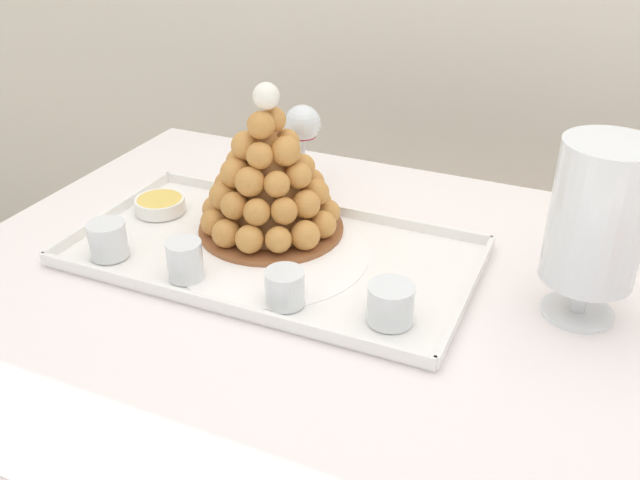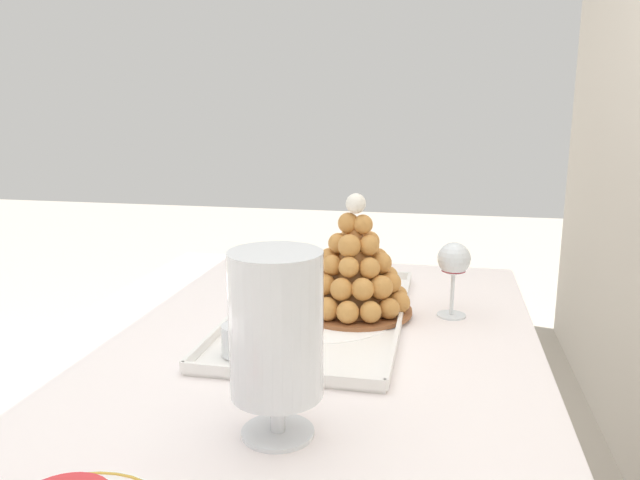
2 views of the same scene
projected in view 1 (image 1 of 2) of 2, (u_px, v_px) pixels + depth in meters
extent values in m
cylinder|color=brown|center=(198.00, 301.00, 1.71)|extent=(0.04, 0.04, 0.76)
cube|color=brown|center=(376.00, 305.00, 1.01)|extent=(1.29, 0.87, 0.02)
cube|color=white|center=(376.00, 298.00, 1.01)|extent=(1.35, 0.93, 0.00)
cube|color=white|center=(451.00, 229.00, 1.43)|extent=(1.35, 0.01, 0.23)
cube|color=white|center=(35.00, 268.00, 1.30)|extent=(0.01, 0.93, 0.23)
cube|color=white|center=(272.00, 256.00, 1.10)|extent=(0.62, 0.33, 0.01)
cube|color=white|center=(216.00, 305.00, 0.96)|extent=(0.62, 0.01, 0.02)
cube|color=white|center=(316.00, 206.00, 1.23)|extent=(0.62, 0.01, 0.02)
cube|color=white|center=(112.00, 213.00, 1.20)|extent=(0.01, 0.33, 0.02)
cube|color=white|center=(468.00, 294.00, 0.98)|extent=(0.01, 0.33, 0.02)
cylinder|color=white|center=(272.00, 254.00, 1.10)|extent=(0.31, 0.31, 0.00)
cylinder|color=brown|center=(271.00, 228.00, 1.16)|extent=(0.24, 0.24, 0.01)
cone|color=#A96B33|center=(269.00, 172.00, 1.11)|extent=(0.16, 0.16, 0.20)
sphere|color=#C98841|center=(323.00, 225.00, 1.12)|extent=(0.05, 0.05, 0.05)
sphere|color=#C98942|center=(327.00, 212.00, 1.15)|extent=(0.04, 0.04, 0.04)
sphere|color=#C5843E|center=(319.00, 201.00, 1.19)|extent=(0.04, 0.04, 0.04)
sphere|color=#C6853F|center=(301.00, 193.00, 1.22)|extent=(0.05, 0.05, 0.05)
sphere|color=#C88841|center=(277.00, 189.00, 1.23)|extent=(0.04, 0.04, 0.04)
sphere|color=#C5843E|center=(252.00, 191.00, 1.22)|extent=(0.04, 0.04, 0.04)
sphere|color=#C88740|center=(230.00, 197.00, 1.20)|extent=(0.04, 0.04, 0.04)
sphere|color=#C88740|center=(216.00, 209.00, 1.16)|extent=(0.05, 0.05, 0.05)
sphere|color=#C4833E|center=(215.00, 222.00, 1.12)|extent=(0.05, 0.05, 0.05)
sphere|color=#C78640|center=(226.00, 233.00, 1.09)|extent=(0.05, 0.05, 0.05)
sphere|color=#C88841|center=(249.00, 239.00, 1.07)|extent=(0.04, 0.04, 0.04)
sphere|color=#C88841|center=(278.00, 240.00, 1.07)|extent=(0.04, 0.04, 0.04)
sphere|color=#C88841|center=(305.00, 235.00, 1.08)|extent=(0.05, 0.05, 0.05)
sphere|color=#C88841|center=(315.00, 193.00, 1.12)|extent=(0.05, 0.05, 0.05)
sphere|color=#C78640|center=(310.00, 183.00, 1.16)|extent=(0.05, 0.05, 0.05)
sphere|color=#C4833D|center=(293.00, 176.00, 1.19)|extent=(0.05, 0.05, 0.05)
sphere|color=#CA8942|center=(269.00, 173.00, 1.19)|extent=(0.04, 0.04, 0.04)
sphere|color=#C5843E|center=(246.00, 177.00, 1.18)|extent=(0.04, 0.04, 0.04)
sphere|color=#C5833E|center=(229.00, 185.00, 1.15)|extent=(0.05, 0.05, 0.05)
sphere|color=#C88841|center=(224.00, 196.00, 1.11)|extent=(0.05, 0.05, 0.05)
sphere|color=#C4833E|center=(234.00, 206.00, 1.08)|extent=(0.04, 0.04, 0.04)
sphere|color=#C5843E|center=(257.00, 212.00, 1.07)|extent=(0.04, 0.04, 0.04)
sphere|color=#C3823D|center=(284.00, 211.00, 1.07)|extent=(0.04, 0.04, 0.04)
sphere|color=#C7863F|center=(306.00, 204.00, 1.09)|extent=(0.05, 0.05, 0.05)
sphere|color=#C78640|center=(302.00, 167.00, 1.12)|extent=(0.04, 0.04, 0.04)
sphere|color=#C78640|center=(287.00, 158.00, 1.15)|extent=(0.04, 0.04, 0.04)
sphere|color=#C3813C|center=(262.00, 158.00, 1.16)|extent=(0.05, 0.05, 0.05)
sphere|color=#C98942|center=(241.00, 162.00, 1.13)|extent=(0.05, 0.05, 0.05)
sphere|color=#C88740|center=(235.00, 173.00, 1.10)|extent=(0.05, 0.05, 0.05)
sphere|color=#C5833E|center=(250.00, 182.00, 1.07)|extent=(0.05, 0.05, 0.05)
sphere|color=#C6853F|center=(277.00, 184.00, 1.06)|extent=(0.04, 0.04, 0.04)
sphere|color=#CA8A42|center=(299.00, 175.00, 1.09)|extent=(0.04, 0.04, 0.04)
sphere|color=#C88740|center=(287.00, 142.00, 1.11)|extent=(0.04, 0.04, 0.04)
sphere|color=#C4833E|center=(263.00, 139.00, 1.12)|extent=(0.04, 0.04, 0.04)
sphere|color=#CA8942|center=(246.00, 146.00, 1.09)|extent=(0.05, 0.05, 0.05)
sphere|color=#C5843E|center=(260.00, 156.00, 1.06)|extent=(0.04, 0.04, 0.04)
sphere|color=#C6853F|center=(286.00, 151.00, 1.07)|extent=(0.05, 0.05, 0.05)
sphere|color=#C5843F|center=(273.00, 120.00, 1.08)|extent=(0.04, 0.04, 0.04)
sphere|color=#C3823D|center=(261.00, 125.00, 1.06)|extent=(0.04, 0.04, 0.04)
sphere|color=white|center=(266.00, 96.00, 1.05)|extent=(0.04, 0.04, 0.04)
cylinder|color=silver|center=(108.00, 240.00, 1.08)|extent=(0.06, 0.06, 0.06)
cylinder|color=#F4EAC6|center=(109.00, 248.00, 1.08)|extent=(0.05, 0.05, 0.02)
cylinder|color=white|center=(108.00, 237.00, 1.07)|extent=(0.05, 0.05, 0.02)
sphere|color=brown|center=(103.00, 229.00, 1.07)|extent=(0.02, 0.02, 0.02)
cylinder|color=silver|center=(185.00, 260.00, 1.02)|extent=(0.05, 0.05, 0.06)
cylinder|color=#F4EAC6|center=(186.00, 270.00, 1.03)|extent=(0.05, 0.05, 0.02)
cylinder|color=white|center=(185.00, 257.00, 1.02)|extent=(0.05, 0.05, 0.02)
sphere|color=brown|center=(186.00, 251.00, 1.01)|extent=(0.01, 0.01, 0.01)
cylinder|color=silver|center=(285.00, 287.00, 0.96)|extent=(0.06, 0.06, 0.05)
cylinder|color=brown|center=(285.00, 296.00, 0.97)|extent=(0.05, 0.05, 0.02)
cylinder|color=#8C603D|center=(285.00, 285.00, 0.96)|extent=(0.05, 0.05, 0.02)
sphere|color=brown|center=(290.00, 279.00, 0.95)|extent=(0.02, 0.02, 0.02)
cylinder|color=silver|center=(391.00, 303.00, 0.93)|extent=(0.06, 0.06, 0.05)
cylinder|color=brown|center=(390.00, 313.00, 0.93)|extent=(0.06, 0.06, 0.02)
cylinder|color=#8C603D|center=(391.00, 301.00, 0.93)|extent=(0.06, 0.06, 0.02)
sphere|color=brown|center=(392.00, 290.00, 0.93)|extent=(0.02, 0.02, 0.02)
cylinder|color=white|center=(160.00, 205.00, 1.22)|extent=(0.09, 0.09, 0.02)
cylinder|color=#F2CC59|center=(160.00, 200.00, 1.21)|extent=(0.08, 0.08, 0.00)
cylinder|color=white|center=(577.00, 312.00, 0.97)|extent=(0.10, 0.10, 0.01)
cylinder|color=white|center=(581.00, 294.00, 0.95)|extent=(0.02, 0.02, 0.05)
cylinder|color=white|center=(599.00, 213.00, 0.89)|extent=(0.12, 0.12, 0.19)
cylinder|color=pink|center=(610.00, 269.00, 0.93)|extent=(0.05, 0.05, 0.04)
cylinder|color=brown|center=(583.00, 258.00, 0.95)|extent=(0.05, 0.04, 0.05)
cylinder|color=#F9A54C|center=(567.00, 271.00, 0.92)|extent=(0.06, 0.05, 0.06)
cylinder|color=#72B2E0|center=(601.00, 251.00, 0.93)|extent=(0.04, 0.04, 0.04)
cylinder|color=pink|center=(579.00, 251.00, 0.93)|extent=(0.05, 0.05, 0.04)
cylinder|color=#F9A54C|center=(588.00, 260.00, 0.91)|extent=(0.06, 0.04, 0.06)
cylinder|color=#F9A54C|center=(603.00, 237.00, 0.92)|extent=(0.07, 0.04, 0.07)
cylinder|color=#72B2E0|center=(573.00, 237.00, 0.92)|extent=(0.05, 0.05, 0.03)
cylinder|color=brown|center=(599.00, 250.00, 0.89)|extent=(0.06, 0.05, 0.05)
cylinder|color=#9ED860|center=(593.00, 219.00, 0.92)|extent=(0.05, 0.05, 0.03)
cylinder|color=#72B2E0|center=(586.00, 226.00, 0.90)|extent=(0.05, 0.05, 0.03)
cylinder|color=brown|center=(593.00, 237.00, 0.88)|extent=(0.05, 0.05, 0.04)
cylinder|color=#72B2E0|center=(613.00, 227.00, 0.90)|extent=(0.05, 0.04, 0.05)
cylinder|color=#D199D8|center=(584.00, 207.00, 0.91)|extent=(0.06, 0.05, 0.05)
cylinder|color=#F9A54C|center=(580.00, 219.00, 0.88)|extent=(0.06, 0.04, 0.06)
cylinder|color=yellow|center=(612.00, 220.00, 0.87)|extent=(0.05, 0.05, 0.03)
cylinder|color=#D199D8|center=(612.00, 206.00, 0.91)|extent=(0.05, 0.04, 0.04)
cylinder|color=#D199D8|center=(580.00, 196.00, 0.89)|extent=(0.06, 0.04, 0.06)
cylinder|color=pink|center=(602.00, 204.00, 0.87)|extent=(0.04, 0.05, 0.05)
cylinder|color=brown|center=(631.00, 204.00, 0.87)|extent=(0.05, 0.04, 0.05)
cylinder|color=yellow|center=(614.00, 192.00, 0.90)|extent=(0.05, 0.04, 0.05)
cylinder|color=#72B2E0|center=(585.00, 184.00, 0.87)|extent=(0.05, 0.05, 0.02)
cylinder|color=#72B2E0|center=(609.00, 192.00, 0.85)|extent=(0.05, 0.05, 0.05)
cylinder|color=brown|center=(627.00, 181.00, 0.88)|extent=(0.06, 0.05, 0.06)
cylinder|color=yellow|center=(598.00, 175.00, 0.90)|extent=(0.04, 0.04, 0.03)
cylinder|color=yellow|center=(595.00, 174.00, 0.85)|extent=(0.05, 0.04, 0.05)
cylinder|color=#E54C47|center=(619.00, 170.00, 0.86)|extent=(0.05, 0.05, 0.05)
cylinder|color=yellow|center=(606.00, 166.00, 0.87)|extent=(0.05, 0.05, 0.03)
cylinder|color=silver|center=(303.00, 184.00, 1.34)|extent=(0.06, 0.06, 0.00)
cylinder|color=silver|center=(303.00, 161.00, 1.32)|extent=(0.01, 0.01, 0.09)
sphere|color=silver|center=(303.00, 123.00, 1.28)|extent=(0.07, 0.07, 0.07)
cylinder|color=maroon|center=(303.00, 129.00, 1.28)|extent=(0.05, 0.05, 0.03)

